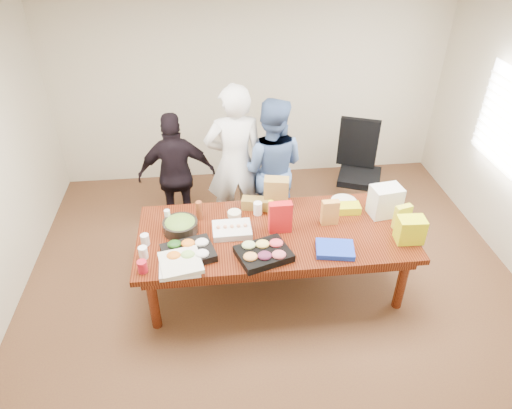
{
  "coord_description": "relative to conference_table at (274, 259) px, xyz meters",
  "views": [
    {
      "loc": [
        -0.6,
        -3.71,
        3.66
      ],
      "look_at": [
        -0.19,
        0.1,
        1.03
      ],
      "focal_mm": 32.45,
      "sensor_mm": 36.0,
      "label": 1
    }
  ],
  "objects": [
    {
      "name": "floor",
      "position": [
        0.0,
        0.0,
        -0.39
      ],
      "size": [
        5.5,
        5.0,
        0.02
      ],
      "primitive_type": "cube",
      "color": "#47301E",
      "rests_on": "ground"
    },
    {
      "name": "ceiling",
      "position": [
        0.0,
        0.0,
        2.33
      ],
      "size": [
        5.5,
        5.0,
        0.02
      ],
      "primitive_type": "cube",
      "color": "white",
      "rests_on": "wall_back"
    },
    {
      "name": "wall_back",
      "position": [
        0.0,
        2.5,
        0.98
      ],
      "size": [
        5.5,
        0.04,
        2.7
      ],
      "primitive_type": "cube",
      "color": "beige",
      "rests_on": "floor"
    },
    {
      "name": "window_blinds",
      "position": [
        2.68,
        0.6,
        1.12
      ],
      "size": [
        0.04,
        1.36,
        1.0
      ],
      "primitive_type": "cube",
      "color": "beige",
      "rests_on": "wall_right"
    },
    {
      "name": "conference_table",
      "position": [
        0.0,
        0.0,
        0.0
      ],
      "size": [
        2.8,
        1.2,
        0.75
      ],
      "primitive_type": "cube",
      "color": "#4C1C0F",
      "rests_on": "floor"
    },
    {
      "name": "office_chair",
      "position": [
        1.3,
        1.29,
        0.23
      ],
      "size": [
        0.8,
        0.8,
        1.2
      ],
      "primitive_type": "cube",
      "rotation": [
        0.0,
        0.0,
        -0.38
      ],
      "color": "black",
      "rests_on": "floor"
    },
    {
      "name": "person_center",
      "position": [
        -0.33,
        1.07,
        0.6
      ],
      "size": [
        0.73,
        0.5,
        1.95
      ],
      "primitive_type": "imported",
      "rotation": [
        0.0,
        0.0,
        3.19
      ],
      "color": "silver",
      "rests_on": "floor"
    },
    {
      "name": "person_right",
      "position": [
        0.1,
        1.08,
        0.5
      ],
      "size": [
        0.99,
        0.86,
        1.75
      ],
      "primitive_type": "imported",
      "rotation": [
        0.0,
        0.0,
        2.89
      ],
      "color": "#47639C",
      "rests_on": "floor"
    },
    {
      "name": "person_left",
      "position": [
        -1.03,
        1.19,
        0.42
      ],
      "size": [
        0.94,
        0.42,
        1.58
      ],
      "primitive_type": "imported",
      "rotation": [
        0.0,
        0.0,
        3.18
      ],
      "color": "black",
      "rests_on": "floor"
    },
    {
      "name": "veggie_tray",
      "position": [
        -0.88,
        -0.29,
        0.41
      ],
      "size": [
        0.56,
        0.49,
        0.07
      ],
      "primitive_type": "cube",
      "rotation": [
        0.0,
        0.0,
        0.27
      ],
      "color": "black",
      "rests_on": "conference_table"
    },
    {
      "name": "fruit_tray",
      "position": [
        -0.17,
        -0.38,
        0.41
      ],
      "size": [
        0.58,
        0.51,
        0.07
      ],
      "primitive_type": "cube",
      "rotation": [
        0.0,
        0.0,
        0.32
      ],
      "color": "black",
      "rests_on": "conference_table"
    },
    {
      "name": "sheet_cake",
      "position": [
        -0.44,
        0.03,
        0.41
      ],
      "size": [
        0.39,
        0.3,
        0.07
      ],
      "primitive_type": "cube",
      "rotation": [
        0.0,
        0.0,
        0.02
      ],
      "color": "silver",
      "rests_on": "conference_table"
    },
    {
      "name": "salad_bowl",
      "position": [
        -0.96,
        0.11,
        0.43
      ],
      "size": [
        0.44,
        0.44,
        0.12
      ],
      "primitive_type": "cylinder",
      "rotation": [
        0.0,
        0.0,
        -0.26
      ],
      "color": "black",
      "rests_on": "conference_table"
    },
    {
      "name": "chip_bag_blue",
      "position": [
        0.53,
        -0.38,
        0.4
      ],
      "size": [
        0.4,
        0.33,
        0.05
      ],
      "primitive_type": "cube",
      "rotation": [
        0.0,
        0.0,
        -0.18
      ],
      "color": "#1534C2",
      "rests_on": "conference_table"
    },
    {
      "name": "chip_bag_red",
      "position": [
        0.05,
        0.01,
        0.54
      ],
      "size": [
        0.23,
        0.1,
        0.34
      ],
      "primitive_type": "cube",
      "rotation": [
        0.0,
        0.0,
        0.02
      ],
      "color": "red",
      "rests_on": "conference_table"
    },
    {
      "name": "chip_bag_yellow",
      "position": [
        1.3,
        -0.07,
        0.51
      ],
      "size": [
        0.19,
        0.11,
        0.26
      ],
      "primitive_type": "cube",
      "rotation": [
        0.0,
        0.0,
        0.27
      ],
      "color": "yellow",
      "rests_on": "conference_table"
    },
    {
      "name": "chip_bag_orange",
      "position": [
        0.58,
        0.08,
        0.51
      ],
      "size": [
        0.18,
        0.08,
        0.27
      ],
      "primitive_type": "cube",
      "rotation": [
        0.0,
        0.0,
        0.02
      ],
      "color": "gold",
      "rests_on": "conference_table"
    },
    {
      "name": "mayo_jar",
      "position": [
        -0.14,
        0.33,
        0.45
      ],
      "size": [
        0.12,
        0.12,
        0.14
      ],
      "primitive_type": "cylinder",
      "rotation": [
        0.0,
        0.0,
        -0.33
      ],
      "color": "white",
      "rests_on": "conference_table"
    },
    {
      "name": "mustard_bottle",
      "position": [
        -0.0,
        0.3,
        0.46
      ],
      "size": [
        0.07,
        0.07,
        0.17
      ],
      "primitive_type": "cylinder",
      "rotation": [
        0.0,
        0.0,
        0.25
      ],
      "color": "yellow",
      "rests_on": "conference_table"
    },
    {
      "name": "dressing_bottle",
      "position": [
        -0.77,
        0.31,
        0.48
      ],
      "size": [
        0.07,
        0.07,
        0.21
      ],
      "primitive_type": "cylinder",
      "rotation": [
        0.0,
        0.0,
        0.06
      ],
      "color": "brown",
      "rests_on": "conference_table"
    },
    {
      "name": "ranch_bottle",
      "position": [
        -1.09,
        0.24,
        0.47
      ],
      "size": [
        0.08,
        0.08,
        0.18
      ],
      "primitive_type": "cylinder",
      "rotation": [
        0.0,
        0.0,
        0.3
      ],
      "color": "white",
      "rests_on": "conference_table"
    },
    {
      "name": "banana_bunch",
      "position": [
        0.83,
        0.26,
        0.42
      ],
      "size": [
        0.27,
        0.17,
        0.09
      ],
      "primitive_type": "cube",
      "rotation": [
        0.0,
        0.0,
        -0.04
      ],
      "color": "#D3D610",
      "rests_on": "conference_table"
    },
    {
      "name": "bread_loaf",
      "position": [
        -0.15,
        0.44,
        0.44
      ],
      "size": [
        0.33,
        0.19,
        0.12
      ],
      "primitive_type": "cube",
      "rotation": [
        0.0,
        0.0,
        -0.22
      ],
      "color": "olive",
      "rests_on": "conference_table"
    },
    {
      "name": "kraft_bag",
      "position": [
        0.08,
        0.46,
        0.55
      ],
      "size": [
        0.29,
        0.2,
        0.35
      ],
      "primitive_type": "cube",
      "rotation": [
        0.0,
        0.0,
        -0.19
      ],
      "color": "olive",
      "rests_on": "conference_table"
    },
    {
      "name": "red_cup",
      "position": [
        -1.29,
        -0.46,
        0.43
      ],
      "size": [
        0.11,
        0.11,
        0.12
      ],
      "primitive_type": "cylinder",
      "rotation": [
        0.0,
        0.0,
        0.31
      ],
      "color": "#B31526",
      "rests_on": "conference_table"
    },
    {
      "name": "clear_cup_a",
      "position": [
        -1.3,
        -0.26,
        0.43
      ],
      "size": [
        0.1,
        0.1,
        0.12
      ],
      "primitive_type": "cylinder",
      "rotation": [
        0.0,
        0.0,
        -0.15
      ],
      "color": "white",
      "rests_on": "conference_table"
    },
    {
      "name": "clear_cup_b",
      "position": [
        -1.3,
        -0.07,
        0.43
      ],
      "size": [
        0.08,
        0.08,
        0.11
      ],
      "primitive_type": "cylinder",
      "rotation": [
        0.0,
        0.0,
        -0.02
      ],
      "color": "white",
      "rests_on": "conference_table"
    },
    {
      "name": "pizza_box_lower",
      "position": [
        -0.96,
        -0.43,
        0.4
      ],
      "size": [
        0.39,
        0.39,
        0.04
      ],
      "primitive_type": "cube",
      "rotation": [
        0.0,
        0.0,
        0.06
      ],
      "color": "white",
      "rests_on": "conference_table"
    },
    {
      "name": "pizza_box_upper",
      "position": [
        -0.94,
        -0.45,
        0.44
      ],
      "size": [
        0.44,
        0.44,
        0.04
      ],
      "primitive_type": "cube",
      "rotation": [
        0.0,
        0.0,
        0.2
      ],
      "color": "silver",
      "rests_on": "pizza_box_lower"
    },
    {
      "name": "plate_a",
      "position": [
        0.84,
        0.45,
        0.38
      ],
      "size": [
        0.36,
        0.36,
        0.02
      ],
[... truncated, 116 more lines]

